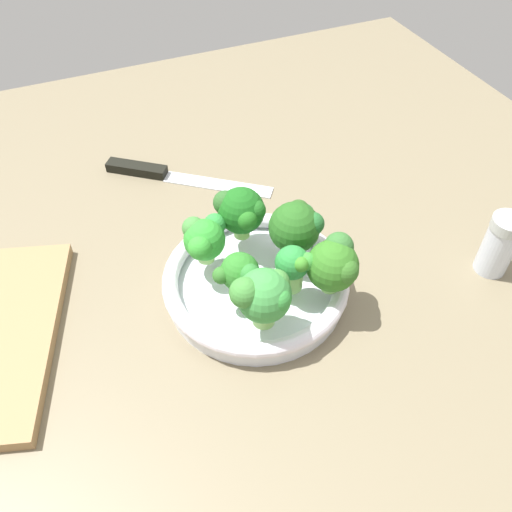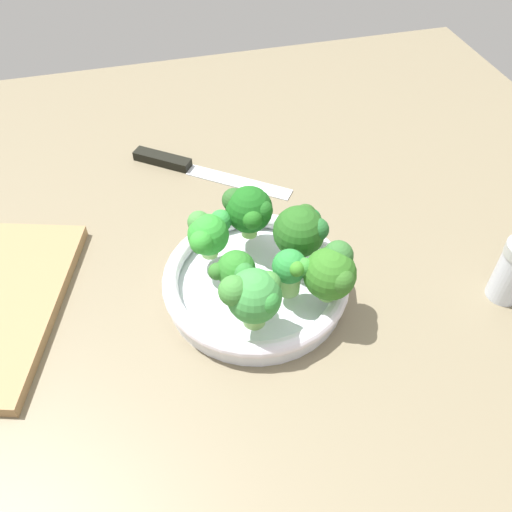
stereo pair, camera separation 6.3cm
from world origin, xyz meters
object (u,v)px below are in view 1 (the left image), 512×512
(broccoli_floret_3, at_px, (334,264))
(broccoli_floret_6, at_px, (238,275))
(bowl, at_px, (256,282))
(broccoli_floret_4, at_px, (294,266))
(broccoli_floret_0, at_px, (296,226))
(broccoli_floret_5, at_px, (204,239))
(broccoli_floret_2, at_px, (264,295))
(knife, at_px, (165,174))
(broccoli_floret_1, at_px, (241,211))
(pepper_shaker, at_px, (499,245))

(broccoli_floret_3, relative_size, broccoli_floret_6, 1.20)
(bowl, distance_m, broccoli_floret_4, 0.07)
(broccoli_floret_0, bearing_deg, broccoli_floret_5, 75.75)
(broccoli_floret_2, xyz_separation_m, broccoli_floret_6, (0.05, 0.01, -0.01))
(broccoli_floret_3, xyz_separation_m, knife, (0.33, 0.11, -0.07))
(broccoli_floret_2, bearing_deg, broccoli_floret_4, -57.27)
(broccoli_floret_0, height_order, broccoli_floret_2, broccoli_floret_2)
(broccoli_floret_1, height_order, broccoli_floret_6, broccoli_floret_1)
(bowl, distance_m, broccoli_floret_0, 0.09)
(broccoli_floret_1, xyz_separation_m, pepper_shaker, (-0.15, -0.29, -0.03))
(broccoli_floret_5, relative_size, knife, 0.27)
(bowl, distance_m, knife, 0.27)
(broccoli_floret_3, bearing_deg, broccoli_floret_0, 8.67)
(bowl, xyz_separation_m, broccoli_floret_4, (-0.04, -0.03, 0.05))
(bowl, relative_size, broccoli_floret_5, 3.76)
(broccoli_floret_2, xyz_separation_m, broccoli_floret_3, (0.01, -0.09, -0.01))
(broccoli_floret_4, height_order, broccoli_floret_5, broccoli_floret_4)
(bowl, relative_size, broccoli_floret_1, 3.21)
(broccoli_floret_0, distance_m, broccoli_floret_2, 0.12)
(broccoli_floret_4, relative_size, pepper_shaker, 0.70)
(bowl, xyz_separation_m, broccoli_floret_3, (-0.06, -0.07, 0.06))
(bowl, distance_m, broccoli_floret_1, 0.09)
(pepper_shaker, bearing_deg, knife, 43.62)
(broccoli_floret_6, bearing_deg, bowl, -53.37)
(broccoli_floret_2, relative_size, knife, 0.33)
(knife, height_order, pepper_shaker, pepper_shaker)
(bowl, height_order, broccoli_floret_4, broccoli_floret_4)
(pepper_shaker, bearing_deg, broccoli_floret_0, 66.81)
(broccoli_floret_3, relative_size, broccoli_floret_4, 1.16)
(knife, bearing_deg, bowl, -171.93)
(broccoli_floret_1, bearing_deg, broccoli_floret_2, 167.98)
(broccoli_floret_2, distance_m, broccoli_floret_5, 0.12)
(broccoli_floret_0, xyz_separation_m, broccoli_floret_2, (-0.09, 0.08, 0.01))
(broccoli_floret_0, bearing_deg, knife, 21.67)
(broccoli_floret_4, bearing_deg, pepper_shaker, -99.72)
(broccoli_floret_6, bearing_deg, pepper_shaker, -100.16)
(broccoli_floret_0, xyz_separation_m, broccoli_floret_3, (-0.07, -0.01, 0.00))
(broccoli_floret_5, distance_m, knife, 0.23)
(broccoli_floret_1, relative_size, broccoli_floret_3, 1.02)
(broccoli_floret_1, relative_size, broccoli_floret_2, 0.96)
(broccoli_floret_0, relative_size, broccoli_floret_2, 0.94)
(bowl, height_order, pepper_shaker, pepper_shaker)
(broccoli_floret_1, height_order, broccoli_floret_5, broccoli_floret_1)
(broccoli_floret_1, height_order, broccoli_floret_2, broccoli_floret_2)
(broccoli_floret_6, xyz_separation_m, pepper_shaker, (-0.06, -0.33, -0.03))
(broccoli_floret_2, bearing_deg, broccoli_floret_1, -12.02)
(broccoli_floret_3, bearing_deg, broccoli_floret_2, 98.95)
(broccoli_floret_2, height_order, pepper_shaker, broccoli_floret_2)
(broccoli_floret_5, relative_size, pepper_shaker, 0.71)
(broccoli_floret_2, distance_m, knife, 0.35)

